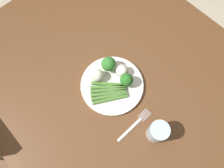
{
  "coord_description": "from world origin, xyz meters",
  "views": [
    {
      "loc": [
        0.29,
        -0.24,
        1.53
      ],
      "look_at": [
        0.07,
        -0.04,
        0.77
      ],
      "focal_mm": 33.31,
      "sensor_mm": 36.0,
      "label": 1
    }
  ],
  "objects": [
    {
      "name": "plate",
      "position": [
        0.07,
        -0.04,
        0.75
      ],
      "size": [
        0.25,
        0.25,
        0.01
      ],
      "primitive_type": "cylinder",
      "color": "silver",
      "rests_on": "dining_table"
    },
    {
      "name": "broccoli_near_center",
      "position": [
        0.1,
        0.0,
        0.8
      ],
      "size": [
        0.05,
        0.05,
        0.06
      ],
      "color": "#568E33",
      "rests_on": "plate"
    },
    {
      "name": "cauliflower_right",
      "position": [
        0.06,
        0.02,
        0.79
      ],
      "size": [
        0.05,
        0.05,
        0.05
      ],
      "primitive_type": "sphere",
      "color": "white",
      "rests_on": "plate"
    },
    {
      "name": "fork",
      "position": [
        0.24,
        -0.09,
        0.75
      ],
      "size": [
        0.03,
        0.17,
        0.0
      ],
      "rotation": [
        0.0,
        0.0,
        1.57
      ],
      "color": "silver",
      "rests_on": "dining_table"
    },
    {
      "name": "dining_table",
      "position": [
        0.0,
        0.0,
        0.64
      ],
      "size": [
        1.16,
        1.03,
        0.75
      ],
      "color": "brown",
      "rests_on": "ground_plane"
    },
    {
      "name": "water_glass",
      "position": [
        0.32,
        -0.06,
        0.79
      ],
      "size": [
        0.07,
        0.07,
        0.09
      ],
      "primitive_type": "cylinder",
      "color": "silver",
      "rests_on": "dining_table"
    },
    {
      "name": "cauliflower_mid",
      "position": [
        0.01,
        -0.07,
        0.79
      ],
      "size": [
        0.05,
        0.05,
        0.05
      ],
      "primitive_type": "sphere",
      "color": "silver",
      "rests_on": "plate"
    },
    {
      "name": "broccoli_front",
      "position": [
        0.01,
        -0.01,
        0.8
      ],
      "size": [
        0.06,
        0.06,
        0.07
      ],
      "color": "#609E3D",
      "rests_on": "plate"
    },
    {
      "name": "ground_plane",
      "position": [
        0.0,
        0.0,
        -0.01
      ],
      "size": [
        6.0,
        6.0,
        0.02
      ],
      "primitive_type": "cube",
      "color": "#B7A88E"
    },
    {
      "name": "asparagus_bundle",
      "position": [
        0.09,
        -0.08,
        0.77
      ],
      "size": [
        0.14,
        0.15,
        0.01
      ],
      "rotation": [
        0.0,
        0.0,
        4.09
      ],
      "color": "#47752D",
      "rests_on": "plate"
    }
  ]
}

